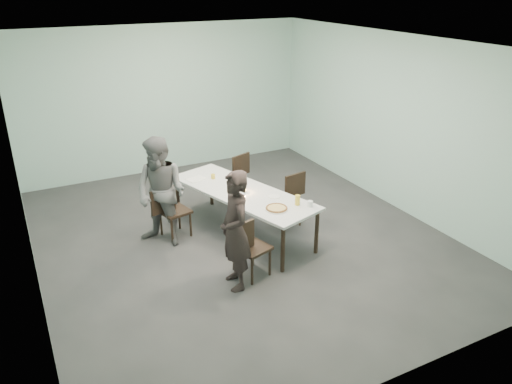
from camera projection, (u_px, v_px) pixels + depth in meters
name	position (u px, v px, depth m)	size (l,w,h in m)	color
ground	(240.00, 237.00, 8.00)	(7.00, 7.00, 0.00)	#333335
room_shell	(238.00, 113.00, 7.19)	(6.02, 7.02, 3.01)	#A5D0C7
table	(242.00, 194.00, 7.82)	(1.63, 2.75, 0.75)	white
chair_near_left	(248.00, 245.00, 6.73)	(0.65, 0.52, 0.87)	black
chair_far_left	(170.00, 209.00, 7.79)	(0.64, 0.50, 0.87)	black
chair_near_right	(290.00, 196.00, 8.23)	(0.64, 0.49, 0.87)	black
chair_far_right	(237.00, 175.00, 9.09)	(0.65, 0.54, 0.87)	black
diner_near	(235.00, 231.00, 6.43)	(0.60, 0.39, 1.64)	black
diner_far	(161.00, 193.00, 7.48)	(0.83, 0.65, 1.70)	slate
pizza	(277.00, 208.00, 7.18)	(0.34, 0.34, 0.04)	white
side_plate	(274.00, 196.00, 7.59)	(0.18, 0.18, 0.01)	white
beer_glass	(297.00, 200.00, 7.30)	(0.08, 0.08, 0.15)	gold
water_tumbler	(310.00, 204.00, 7.25)	(0.08, 0.08, 0.09)	silver
tealight	(245.00, 191.00, 7.73)	(0.06, 0.06, 0.05)	silver
amber_tumbler	(213.00, 176.00, 8.26)	(0.07, 0.07, 0.08)	gold
menu	(196.00, 179.00, 8.25)	(0.30, 0.22, 0.01)	silver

